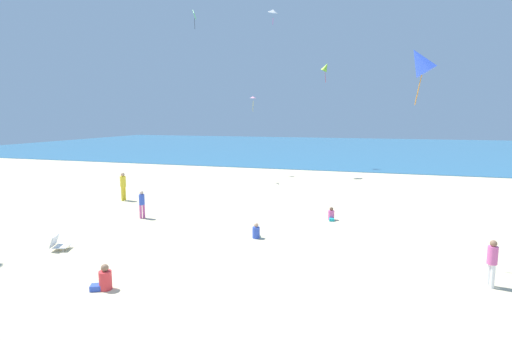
# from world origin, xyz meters

# --- Properties ---
(ground_plane) EXTENTS (120.00, 120.00, 0.00)m
(ground_plane) POSITION_xyz_m (0.00, 10.00, 0.00)
(ground_plane) COLOR beige
(ocean_water) EXTENTS (120.00, 60.00, 0.05)m
(ocean_water) POSITION_xyz_m (0.00, 57.18, 0.03)
(ocean_water) COLOR teal
(ocean_water) RESTS_ON ground_plane
(beach_chair_far_right) EXTENTS (0.80, 0.78, 0.57)m
(beach_chair_far_right) POSITION_xyz_m (-6.38, 1.41, 0.25)
(beach_chair_far_right) COLOR white
(beach_chair_far_right) RESTS_ON ground_plane
(person_0) EXTENTS (0.40, 0.59, 0.68)m
(person_0) POSITION_xyz_m (0.58, 5.16, 0.25)
(person_0) COLOR blue
(person_0) RESTS_ON ground_plane
(person_1) EXTENTS (0.71, 0.57, 0.80)m
(person_1) POSITION_xyz_m (-2.33, -1.06, 0.29)
(person_1) COLOR red
(person_1) RESTS_ON ground_plane
(person_2) EXTENTS (0.38, 0.57, 0.66)m
(person_2) POSITION_xyz_m (3.36, 9.09, 0.24)
(person_2) COLOR #D8599E
(person_2) RESTS_ON ground_plane
(person_3) EXTENTS (0.37, 0.37, 1.48)m
(person_3) POSITION_xyz_m (8.90, 2.55, 0.86)
(person_3) COLOR white
(person_3) RESTS_ON ground_plane
(person_4) EXTENTS (0.40, 0.40, 1.44)m
(person_4) POSITION_xyz_m (-5.99, 6.59, 0.83)
(person_4) COLOR #D8599E
(person_4) RESTS_ON ground_plane
(person_5) EXTENTS (0.38, 0.38, 1.77)m
(person_5) POSITION_xyz_m (-9.55, 10.02, 1.02)
(person_5) COLOR yellow
(person_5) RESTS_ON ground_plane
(kite_pink) EXTENTS (0.57, 0.55, 1.34)m
(kite_pink) POSITION_xyz_m (-5.23, 23.28, 6.89)
(kite_pink) COLOR pink
(kite_lime) EXTENTS (0.97, 0.67, 2.03)m
(kite_lime) POSITION_xyz_m (0.26, 30.24, 10.14)
(kite_lime) COLOR #99DB33
(kite_green) EXTENTS (0.30, 0.77, 1.53)m
(kite_green) POSITION_xyz_m (-9.18, 19.92, 13.40)
(kite_green) COLOR green
(kite_white) EXTENTS (1.00, 1.02, 1.35)m
(kite_white) POSITION_xyz_m (-3.70, 24.36, 14.40)
(kite_white) COLOR white
(kite_blue) EXTENTS (1.14, 0.80, 2.09)m
(kite_blue) POSITION_xyz_m (6.72, 4.46, 7.10)
(kite_blue) COLOR blue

